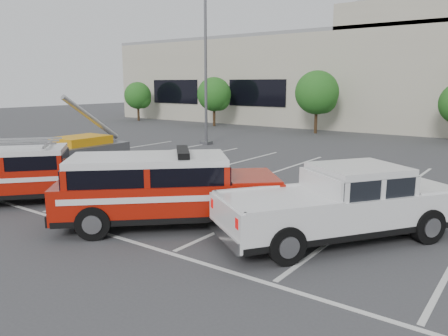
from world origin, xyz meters
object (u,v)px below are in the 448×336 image
object	(u,v)px
tree_mid_left	(318,94)
light_pole_left	(206,62)
fire_chief_suv	(165,194)
utility_rig	(79,154)
ladder_suv	(23,177)
convention_building	(420,73)
tree_far_left	(139,96)
tree_left	(215,95)
white_pickup	(340,211)

from	to	relation	value
tree_mid_left	light_pole_left	world-z (taller)	light_pole_left
tree_mid_left	light_pole_left	size ratio (longest dim) A/B	0.47
fire_chief_suv	utility_rig	xyz separation A→B (m)	(-8.76, 3.51, -0.19)
light_pole_left	ladder_suv	world-z (taller)	light_pole_left
convention_building	tree_mid_left	xyz separation A→B (m)	(-5.09, -9.82, -1.68)
ladder_suv	tree_far_left	bearing A→B (deg)	170.80
light_pole_left	tree_mid_left	bearing A→B (deg)	72.90
convention_building	fire_chief_suv	world-z (taller)	convention_building
tree_left	ladder_suv	distance (m)	26.65
convention_building	tree_far_left	bearing A→B (deg)	-158.63
tree_far_left	light_pole_left	bearing A→B (deg)	-30.71
utility_rig	tree_far_left	bearing A→B (deg)	129.42
fire_chief_suv	ladder_suv	distance (m)	5.56
tree_far_left	white_pickup	distance (m)	37.37
tree_far_left	utility_rig	size ratio (longest dim) A/B	0.98
fire_chief_suv	white_pickup	bearing A→B (deg)	68.00
tree_mid_left	white_pickup	distance (m)	24.14
tree_far_left	ladder_suv	distance (m)	31.95
fire_chief_suv	utility_rig	distance (m)	9.44
tree_far_left	tree_left	xyz separation A→B (m)	(10.00, 0.00, 0.27)
white_pickup	ladder_suv	size ratio (longest dim) A/B	1.18
tree_mid_left	fire_chief_suv	world-z (taller)	tree_mid_left
tree_left	white_pickup	distance (m)	29.83
convention_building	ladder_suv	distance (m)	34.72
utility_rig	tree_left	bearing A→B (deg)	108.52
white_pickup	utility_rig	world-z (taller)	utility_rig
light_pole_left	white_pickup	bearing A→B (deg)	-40.75
tree_left	ladder_suv	bearing A→B (deg)	-66.56
white_pickup	utility_rig	xyz separation A→B (m)	(-13.12, 1.80, -0.06)
tree_mid_left	light_pole_left	distance (m)	10.73
tree_mid_left	light_pole_left	xyz separation A→B (m)	(-3.09, -10.05, 2.14)
tree_left	tree_mid_left	bearing A→B (deg)	0.00
tree_left	utility_rig	bearing A→B (deg)	-69.88
fire_chief_suv	utility_rig	size ratio (longest dim) A/B	1.44
fire_chief_suv	ladder_suv	xyz separation A→B (m)	(-5.47, -1.01, -0.05)
fire_chief_suv	white_pickup	xyz separation A→B (m)	(4.36, 1.71, -0.12)
light_pole_left	tree_far_left	bearing A→B (deg)	149.29
tree_mid_left	tree_far_left	bearing A→B (deg)	-180.00
convention_building	tree_left	world-z (taller)	convention_building
convention_building	light_pole_left	world-z (taller)	convention_building
convention_building	utility_rig	distance (m)	30.96
light_pole_left	utility_rig	size ratio (longest dim) A/B	2.52
light_pole_left	white_pickup	xyz separation A→B (m)	(13.49, -11.62, -4.44)
convention_building	fire_chief_suv	size ratio (longest dim) A/B	10.24
white_pickup	tree_far_left	bearing A→B (deg)	178.91
tree_mid_left	fire_chief_suv	distance (m)	24.24
light_pole_left	tree_left	bearing A→B (deg)	124.52
convention_building	tree_mid_left	world-z (taller)	convention_building
tree_far_left	white_pickup	xyz separation A→B (m)	(30.40, -21.67, -1.76)
tree_far_left	fire_chief_suv	distance (m)	35.03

